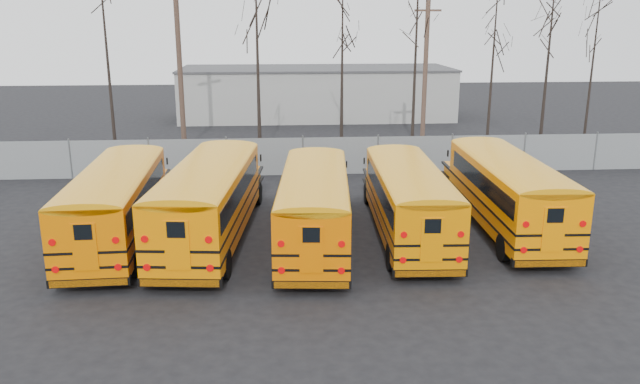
{
  "coord_description": "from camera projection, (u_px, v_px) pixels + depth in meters",
  "views": [
    {
      "loc": [
        -1.37,
        -20.21,
        8.03
      ],
      "look_at": [
        0.26,
        2.77,
        1.6
      ],
      "focal_mm": 35.0,
      "sensor_mm": 36.0,
      "label": 1
    }
  ],
  "objects": [
    {
      "name": "utility_pole_right",
      "position": [
        425.0,
        76.0,
        37.71
      ],
      "size": [
        1.62,
        0.28,
        9.09
      ],
      "rotation": [
        0.0,
        0.0,
        0.05
      ],
      "color": "brown",
      "rests_on": "ground"
    },
    {
      "name": "tree_4",
      "position": [
        415.0,
        63.0,
        33.89
      ],
      "size": [
        0.26,
        0.26,
        11.34
      ],
      "primitive_type": "cone",
      "color": "black",
      "rests_on": "ground"
    },
    {
      "name": "tree_2",
      "position": [
        258.0,
        71.0,
        34.97
      ],
      "size": [
        0.26,
        0.26,
        10.36
      ],
      "primitive_type": "cone",
      "color": "black",
      "rests_on": "ground"
    },
    {
      "name": "bus_b",
      "position": [
        210.0,
        195.0,
        22.82
      ],
      "size": [
        3.58,
        11.12,
        3.06
      ],
      "rotation": [
        0.0,
        0.0,
        -0.1
      ],
      "color": "black",
      "rests_on": "ground"
    },
    {
      "name": "tree_6",
      "position": [
        547.0,
        73.0,
        37.62
      ],
      "size": [
        0.26,
        0.26,
        9.72
      ],
      "primitive_type": "cone",
      "color": "black",
      "rests_on": "ground"
    },
    {
      "name": "utility_pole_left",
      "position": [
        180.0,
        64.0,
        38.19
      ],
      "size": [
        1.81,
        0.6,
        10.33
      ],
      "rotation": [
        0.0,
        0.0,
        0.26
      ],
      "color": "#483429",
      "rests_on": "ground"
    },
    {
      "name": "tree_3",
      "position": [
        342.0,
        76.0,
        37.74
      ],
      "size": [
        0.26,
        0.26,
        9.3
      ],
      "primitive_type": "cone",
      "color": "black",
      "rests_on": "ground"
    },
    {
      "name": "fence",
      "position": [
        303.0,
        156.0,
        32.93
      ],
      "size": [
        40.0,
        0.04,
        2.0
      ],
      "primitive_type": "cube",
      "color": "gray",
      "rests_on": "ground"
    },
    {
      "name": "bus_a",
      "position": [
        117.0,
        198.0,
        22.66
      ],
      "size": [
        2.79,
        10.56,
        2.93
      ],
      "rotation": [
        0.0,
        0.0,
        0.04
      ],
      "color": "black",
      "rests_on": "ground"
    },
    {
      "name": "tree_7",
      "position": [
        592.0,
        72.0,
        38.4
      ],
      "size": [
        0.26,
        0.26,
        9.68
      ],
      "primitive_type": "cone",
      "color": "black",
      "rests_on": "ground"
    },
    {
      "name": "distant_building",
      "position": [
        316.0,
        93.0,
        52.01
      ],
      "size": [
        22.0,
        8.0,
        4.0
      ],
      "primitive_type": "cube",
      "color": "#A09F9B",
      "rests_on": "ground"
    },
    {
      "name": "tree_1",
      "position": [
        107.0,
        57.0,
        35.54
      ],
      "size": [
        0.26,
        0.26,
        11.81
      ],
      "primitive_type": "cone",
      "color": "black",
      "rests_on": "ground"
    },
    {
      "name": "ground",
      "position": [
        318.0,
        258.0,
        21.67
      ],
      "size": [
        120.0,
        120.0,
        0.0
      ],
      "primitive_type": "plane",
      "color": "black",
      "rests_on": "ground"
    },
    {
      "name": "tree_5",
      "position": [
        491.0,
        84.0,
        34.19
      ],
      "size": [
        0.26,
        0.26,
        9.09
      ],
      "primitive_type": "cone",
      "color": "black",
      "rests_on": "ground"
    },
    {
      "name": "bus_d",
      "position": [
        408.0,
        195.0,
        23.28
      ],
      "size": [
        2.75,
        10.23,
        2.84
      ],
      "rotation": [
        0.0,
        0.0,
        -0.04
      ],
      "color": "black",
      "rests_on": "ground"
    },
    {
      "name": "bus_e",
      "position": [
        506.0,
        186.0,
        24.2
      ],
      "size": [
        2.81,
        10.68,
        2.97
      ],
      "rotation": [
        0.0,
        0.0,
        -0.04
      ],
      "color": "black",
      "rests_on": "ground"
    },
    {
      "name": "bus_c",
      "position": [
        315.0,
        201.0,
        22.48
      ],
      "size": [
        3.2,
        10.41,
        2.87
      ],
      "rotation": [
        0.0,
        0.0,
        -0.08
      ],
      "color": "black",
      "rests_on": "ground"
    }
  ]
}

